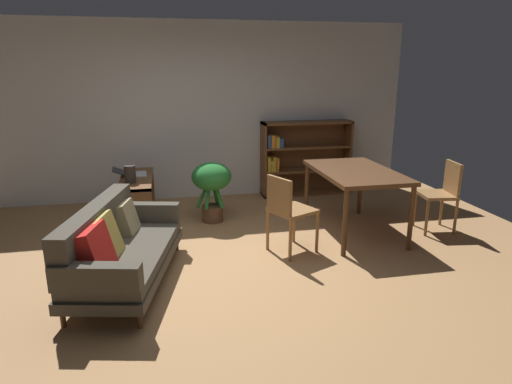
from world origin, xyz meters
name	(u,v)px	position (x,y,z in m)	size (l,w,h in m)	color
ground_plane	(215,266)	(0.00, 0.00, 0.00)	(8.16, 8.16, 0.00)	#A87A4C
back_wall_panel	(193,112)	(0.00, 2.70, 1.35)	(6.80, 0.10, 2.70)	silver
fabric_couch	(117,246)	(-0.94, -0.18, 0.38)	(1.10, 1.86, 0.77)	#56351E
media_console	(138,200)	(-0.84, 1.62, 0.30)	(0.41, 1.20, 0.61)	brown
open_laptop	(132,173)	(-0.91, 1.77, 0.64)	(0.46, 0.34, 0.10)	silver
desk_speaker	(130,174)	(-0.90, 1.35, 0.72)	(0.14, 0.14, 0.22)	#2D2823
potted_floor_plant	(212,182)	(0.13, 1.42, 0.55)	(0.53, 0.53, 0.81)	brown
dining_table	(355,176)	(1.83, 0.65, 0.73)	(0.89, 1.45, 0.81)	#56351E
dining_chair_near	(442,192)	(2.94, 0.49, 0.51)	(0.46, 0.46, 0.89)	olive
dining_chair_far	(288,209)	(0.84, 0.20, 0.52)	(0.57, 0.57, 0.89)	olive
bookshelf	(300,158)	(1.70, 2.51, 0.59)	(1.46, 0.34, 1.19)	brown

